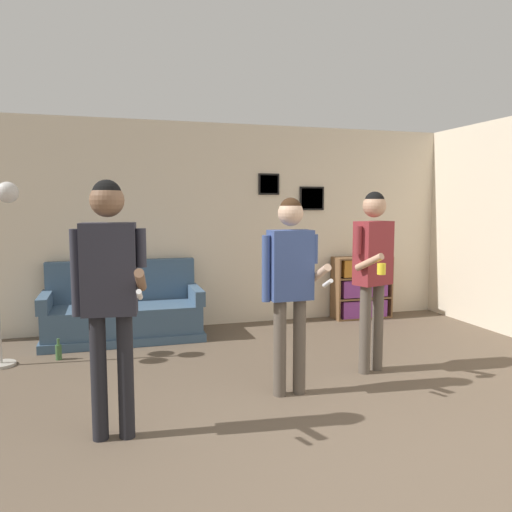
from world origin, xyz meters
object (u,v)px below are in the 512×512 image
Objects in this scene: bottle_on_floor at (59,351)px; person_player_foreground_center at (290,275)px; couch at (124,314)px; person_watcher_holding_cup at (373,261)px; person_player_foreground_left at (109,280)px; bookshelf at (362,288)px.

person_player_foreground_center is at bearing -38.44° from bottle_on_floor.
person_watcher_holding_cup is (2.29, -1.94, 0.79)m from couch.
person_player_foreground_left is 1.03× the size of person_watcher_holding_cup.
bookshelf is 3.23m from person_player_foreground_center.
bottle_on_floor is (-2.00, 1.59, -0.95)m from person_player_foreground_center.
couch is at bearing 44.58° from bottle_on_floor.
person_player_foreground_center is at bearing -59.91° from couch.
person_player_foreground_left is 7.92× the size of bottle_on_floor.
person_player_foreground_left is 2.55m from person_watcher_holding_cup.
person_watcher_holding_cup reaches higher than couch.
person_player_foreground_center is 7.44× the size of bottle_on_floor.
bottle_on_floor is at bearing -135.42° from couch.
person_player_foreground_center is 1.03m from person_watcher_holding_cup.
person_player_foreground_left is 2.32m from bottle_on_floor.
person_player_foreground_center is at bearing -129.25° from bookshelf.
bottle_on_floor is at bearing 157.07° from person_watcher_holding_cup.
person_player_foreground_left is (-3.47, -2.88, 0.68)m from bookshelf.
couch is 1.07× the size of person_watcher_holding_cup.
person_player_foreground_left is at bearing -162.82° from person_watcher_holding_cup.
person_player_foreground_center is 0.96× the size of person_watcher_holding_cup.
couch is 0.99m from bottle_on_floor.
couch is at bearing 120.09° from person_player_foreground_center.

